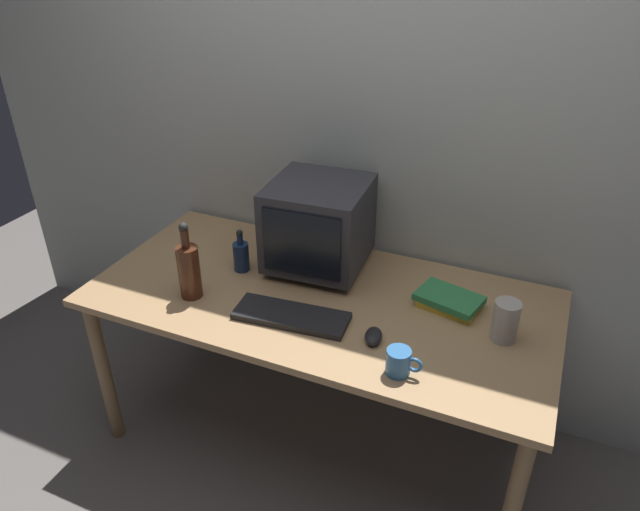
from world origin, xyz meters
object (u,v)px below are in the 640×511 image
Objects in this scene: bottle_short at (241,255)px; mug at (399,362)px; keyboard at (291,316)px; crt_monitor at (318,225)px; bottle_tall at (189,269)px; computer_mouse at (373,336)px; book_stack at (449,301)px; metal_canister at (505,321)px.

bottle_short is 0.86m from mug.
keyboard is 0.46m from mug.
crt_monitor is at bearing 93.34° from keyboard.
bottle_short is at bearing 155.79° from mug.
bottle_tall is at bearing -132.00° from crt_monitor.
book_stack is at bearing 43.98° from computer_mouse.
crt_monitor is 0.98× the size of keyboard.
crt_monitor is at bearing 121.07° from computer_mouse.
crt_monitor reaches higher than keyboard.
bottle_short is at bearing -150.73° from crt_monitor.
mug is (0.45, -0.13, 0.03)m from keyboard.
bottle_tall is at bearing -161.00° from book_stack.
bottle_short reaches higher than computer_mouse.
bottle_tall reaches higher than book_stack.
computer_mouse is 0.18m from mug.
metal_canister is (0.22, -0.11, 0.05)m from book_stack.
bottle_short reaches higher than book_stack.
keyboard is at bearing 164.21° from mug.
metal_canister is at bearing -1.92° from bottle_short.
bottle_tall is 0.99m from book_stack.
mug reaches higher than keyboard.
bottle_tall is at bearing -108.48° from bottle_short.
mug is (0.78, -0.35, -0.02)m from bottle_short.
crt_monitor reaches higher than bottle_tall.
bottle_tall is (-0.73, -0.02, 0.10)m from computer_mouse.
metal_canister reaches higher than keyboard.
crt_monitor reaches higher than book_stack.
metal_canister is (1.06, -0.04, 0.01)m from bottle_short.
bottle_tall is at bearing -169.69° from metal_canister.
metal_canister is (0.72, 0.19, 0.06)m from keyboard.
computer_mouse is 0.32× the size of bottle_tall.
bottle_short is 1.06m from metal_canister.
book_stack is at bearing -8.02° from crt_monitor.
book_stack reaches higher than keyboard.
keyboard is 0.59m from book_stack.
crt_monitor reaches higher than computer_mouse.
crt_monitor is 0.34m from bottle_short.
keyboard is 1.59× the size of book_stack.
computer_mouse is (0.38, -0.38, -0.17)m from crt_monitor.
bottle_tall is 0.87m from mug.
bottle_short is at bearing 71.52° from bottle_tall.
bottle_tall is 2.10× the size of metal_canister.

